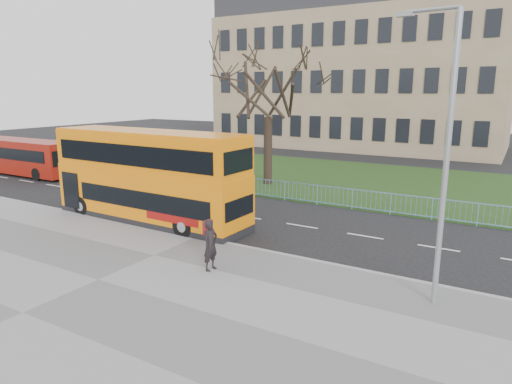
{
  "coord_description": "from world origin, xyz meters",
  "views": [
    {
      "loc": [
        11.51,
        -16.08,
        6.16
      ],
      "look_at": [
        1.41,
        1.0,
        1.72
      ],
      "focal_mm": 32.0,
      "sensor_mm": 36.0,
      "label": 1
    }
  ],
  "objects_px": {
    "yellow_bus": "(149,174)",
    "pedestrian": "(211,245)",
    "street_lamp": "(444,149)",
    "red_bus": "(21,156)"
  },
  "relations": [
    {
      "from": "red_bus",
      "to": "yellow_bus",
      "type": "bearing_deg",
      "value": -15.28
    },
    {
      "from": "yellow_bus",
      "to": "red_bus",
      "type": "distance_m",
      "value": 17.7
    },
    {
      "from": "red_bus",
      "to": "street_lamp",
      "type": "distance_m",
      "value": 31.2
    },
    {
      "from": "yellow_bus",
      "to": "pedestrian",
      "type": "relative_size",
      "value": 5.75
    },
    {
      "from": "pedestrian",
      "to": "red_bus",
      "type": "bearing_deg",
      "value": 73.69
    },
    {
      "from": "yellow_bus",
      "to": "street_lamp",
      "type": "distance_m",
      "value": 13.57
    },
    {
      "from": "street_lamp",
      "to": "pedestrian",
      "type": "bearing_deg",
      "value": -163.44
    },
    {
      "from": "red_bus",
      "to": "pedestrian",
      "type": "relative_size",
      "value": 5.53
    },
    {
      "from": "yellow_bus",
      "to": "pedestrian",
      "type": "distance_m",
      "value": 7.33
    },
    {
      "from": "yellow_bus",
      "to": "street_lamp",
      "type": "height_order",
      "value": "street_lamp"
    }
  ]
}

